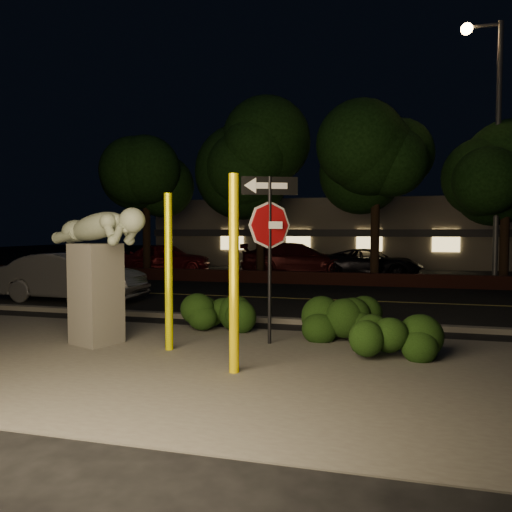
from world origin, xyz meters
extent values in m
plane|color=black|center=(0.00, 10.00, 0.00)|extent=(90.00, 90.00, 0.00)
cube|color=#4C4944|center=(0.00, -1.00, 0.01)|extent=(14.00, 6.00, 0.02)
cube|color=black|center=(0.00, 7.00, 0.01)|extent=(80.00, 8.00, 0.01)
cube|color=#B0A146|center=(0.00, 7.00, 0.02)|extent=(80.00, 0.12, 0.00)
cube|color=#4C4944|center=(0.00, 2.90, 0.06)|extent=(80.00, 0.25, 0.12)
cube|color=#3F1A14|center=(0.00, 11.30, 0.25)|extent=(40.00, 0.35, 0.50)
cube|color=black|center=(0.00, 17.00, 0.01)|extent=(40.00, 12.00, 0.01)
cube|color=#746A5D|center=(0.00, 25.00, 2.00)|extent=(22.00, 10.00, 4.00)
cube|color=#333338|center=(0.00, 19.90, 2.00)|extent=(22.00, 0.20, 0.40)
cube|color=#FFD87F|center=(-6.00, 19.95, 1.60)|extent=(1.40, 0.08, 1.20)
cube|color=#FFD87F|center=(-2.00, 19.95, 1.60)|extent=(1.40, 0.08, 1.20)
cube|color=#FFD87F|center=(2.00, 19.95, 1.60)|extent=(1.40, 0.08, 1.20)
cube|color=#FFD87F|center=(6.00, 19.95, 1.60)|extent=(1.40, 0.08, 1.20)
cylinder|color=black|center=(-8.00, 13.00, 1.88)|extent=(0.36, 0.36, 3.75)
ellipsoid|color=black|center=(-8.00, 13.00, 5.36)|extent=(4.60, 4.60, 4.14)
cylinder|color=black|center=(-2.50, 13.20, 2.12)|extent=(0.36, 0.36, 4.25)
ellipsoid|color=black|center=(-2.50, 13.20, 6.07)|extent=(5.20, 5.20, 4.68)
cylinder|color=black|center=(2.50, 12.80, 2.00)|extent=(0.36, 0.36, 4.00)
ellipsoid|color=black|center=(2.50, 12.80, 5.68)|extent=(4.80, 4.80, 4.32)
cylinder|color=black|center=(7.50, 13.30, 1.95)|extent=(0.36, 0.36, 3.90)
ellipsoid|color=black|center=(7.50, 13.30, 5.44)|extent=(4.40, 4.40, 3.96)
cylinder|color=#D8D600|center=(-0.71, -0.24, 1.41)|extent=(0.14, 0.14, 2.82)
cylinder|color=#FFDC05|center=(0.85, -1.29, 1.50)|extent=(0.15, 0.15, 3.01)
cylinder|color=black|center=(0.92, 0.70, 1.58)|extent=(0.07, 0.07, 3.16)
cube|color=white|center=(0.92, 0.70, 2.26)|extent=(0.45, 0.22, 0.14)
cube|color=black|center=(0.92, 0.70, 2.99)|extent=(0.99, 0.46, 0.34)
cube|color=white|center=(0.92, 0.70, 2.99)|extent=(0.63, 0.30, 0.14)
cube|color=#4C4944|center=(-2.26, -0.12, 0.96)|extent=(0.96, 0.96, 1.91)
sphere|color=slate|center=(-1.28, -0.48, 2.34)|extent=(0.45, 0.45, 0.45)
ellipsoid|color=black|center=(-0.32, 1.72, 0.46)|extent=(1.94, 1.30, 0.93)
ellipsoid|color=black|center=(2.26, 1.45, 0.51)|extent=(1.66, 1.06, 1.01)
ellipsoid|color=black|center=(3.22, 0.07, 0.51)|extent=(1.72, 1.44, 1.03)
cylinder|color=#545459|center=(7.13, 13.09, 5.11)|extent=(0.20, 0.20, 10.23)
cylinder|color=#545459|center=(6.52, 13.10, 10.12)|extent=(1.23, 0.15, 0.12)
sphere|color=#FFB259|center=(5.91, 13.11, 10.07)|extent=(0.45, 0.45, 0.45)
imported|color=#A5A5AA|center=(-6.22, 4.77, 0.73)|extent=(4.45, 1.55, 1.47)
imported|color=maroon|center=(-7.90, 14.92, 0.76)|extent=(4.75, 2.83, 1.51)
imported|color=#3F0E10|center=(-1.13, 14.82, 0.78)|extent=(5.77, 3.50, 1.56)
imported|color=black|center=(2.25, 15.09, 0.65)|extent=(4.92, 2.73, 1.30)
camera|label=1|loc=(3.09, -8.39, 2.17)|focal=35.00mm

